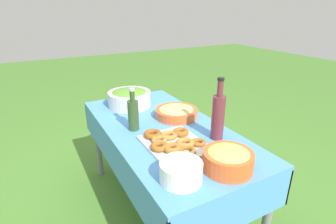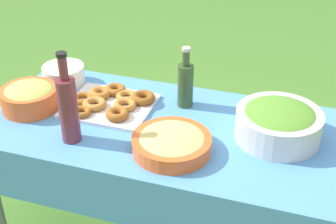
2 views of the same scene
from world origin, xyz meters
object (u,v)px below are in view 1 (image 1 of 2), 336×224
object	(u,v)px
pasta_bowl	(176,112)
plate_stack	(181,172)
wine_bottle	(218,115)
fruit_bowl	(228,159)
salad_bowl	(130,97)
olive_oil_bottle	(133,114)
donut_platter	(173,142)

from	to	relation	value
pasta_bowl	plate_stack	xyz separation A→B (m)	(-0.66, 0.36, 0.01)
wine_bottle	fruit_bowl	bearing A→B (deg)	150.79
pasta_bowl	salad_bowl	bearing A→B (deg)	29.87
salad_bowl	olive_oil_bottle	world-z (taller)	olive_oil_bottle
salad_bowl	olive_oil_bottle	bearing A→B (deg)	162.48
pasta_bowl	wine_bottle	bearing A→B (deg)	-172.87
salad_bowl	wine_bottle	xyz separation A→B (m)	(-0.78, -0.27, 0.08)
pasta_bowl	donut_platter	xyz separation A→B (m)	(-0.36, 0.23, -0.02)
fruit_bowl	wine_bottle	bearing A→B (deg)	-29.21
plate_stack	wine_bottle	xyz separation A→B (m)	(0.26, -0.41, 0.10)
pasta_bowl	donut_platter	bearing A→B (deg)	147.06
plate_stack	pasta_bowl	bearing A→B (deg)	-28.61
wine_bottle	fruit_bowl	world-z (taller)	wine_bottle
olive_oil_bottle	wine_bottle	distance (m)	0.54
pasta_bowl	fruit_bowl	world-z (taller)	fruit_bowl
wine_bottle	pasta_bowl	bearing A→B (deg)	7.13
salad_bowl	fruit_bowl	size ratio (longest dim) A/B	1.37
wine_bottle	olive_oil_bottle	bearing A→B (deg)	48.38
wine_bottle	donut_platter	bearing A→B (deg)	80.45
plate_stack	salad_bowl	bearing A→B (deg)	-7.93
olive_oil_bottle	donut_platter	bearing A→B (deg)	-158.88
salad_bowl	donut_platter	world-z (taller)	salad_bowl
pasta_bowl	wine_bottle	world-z (taller)	wine_bottle
donut_platter	wine_bottle	bearing A→B (deg)	-99.55
salad_bowl	wine_bottle	bearing A→B (deg)	-161.13
salad_bowl	wine_bottle	size ratio (longest dim) A/B	0.90
pasta_bowl	plate_stack	distance (m)	0.75
donut_platter	pasta_bowl	bearing A→B (deg)	-32.94
salad_bowl	pasta_bowl	world-z (taller)	salad_bowl
plate_stack	olive_oil_bottle	distance (m)	0.62
fruit_bowl	donut_platter	bearing A→B (deg)	19.44
donut_platter	olive_oil_bottle	size ratio (longest dim) A/B	1.37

